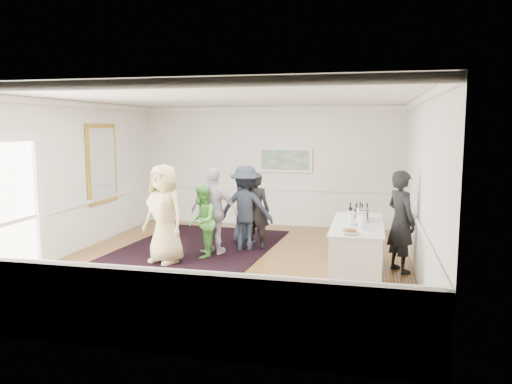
% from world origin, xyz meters
% --- Properties ---
extents(floor, '(8.00, 8.00, 0.00)m').
position_xyz_m(floor, '(0.00, 0.00, 0.00)').
color(floor, olive).
rests_on(floor, ground).
extents(ceiling, '(7.00, 8.00, 0.02)m').
position_xyz_m(ceiling, '(0.00, 0.00, 3.20)').
color(ceiling, white).
rests_on(ceiling, wall_back).
extents(wall_left, '(0.02, 8.00, 3.20)m').
position_xyz_m(wall_left, '(-3.50, 0.00, 1.60)').
color(wall_left, white).
rests_on(wall_left, floor).
extents(wall_right, '(0.02, 8.00, 3.20)m').
position_xyz_m(wall_right, '(3.50, 0.00, 1.60)').
color(wall_right, white).
rests_on(wall_right, floor).
extents(wall_back, '(7.00, 0.02, 3.20)m').
position_xyz_m(wall_back, '(0.00, 4.00, 1.60)').
color(wall_back, white).
rests_on(wall_back, floor).
extents(wall_front, '(7.00, 0.02, 3.20)m').
position_xyz_m(wall_front, '(0.00, -4.00, 1.60)').
color(wall_front, white).
rests_on(wall_front, floor).
extents(wainscoting, '(7.00, 8.00, 1.00)m').
position_xyz_m(wainscoting, '(0.00, 0.00, 0.50)').
color(wainscoting, white).
rests_on(wainscoting, floor).
extents(mirror, '(0.05, 1.25, 1.85)m').
position_xyz_m(mirror, '(-3.45, 1.30, 1.80)').
color(mirror, gold).
rests_on(mirror, wall_left).
extents(doorway, '(0.10, 1.78, 2.56)m').
position_xyz_m(doorway, '(-3.45, -1.90, 1.42)').
color(doorway, white).
rests_on(doorway, wall_left).
extents(landscape_painting, '(1.44, 0.06, 0.66)m').
position_xyz_m(landscape_painting, '(0.40, 3.95, 1.78)').
color(landscape_painting, white).
rests_on(landscape_painting, wall_back).
extents(area_rug, '(3.40, 4.31, 0.02)m').
position_xyz_m(area_rug, '(-1.04, 1.20, 0.01)').
color(area_rug, black).
rests_on(area_rug, floor).
extents(serving_table, '(0.89, 2.35, 0.95)m').
position_xyz_m(serving_table, '(2.43, -0.28, 0.48)').
color(serving_table, silver).
rests_on(serving_table, floor).
extents(bartender, '(0.75, 0.82, 1.88)m').
position_xyz_m(bartender, '(3.20, 0.17, 0.94)').
color(bartender, black).
rests_on(bartender, floor).
extents(guest_tan, '(1.11, 0.92, 1.94)m').
position_xyz_m(guest_tan, '(-1.26, -0.26, 0.97)').
color(guest_tan, tan).
rests_on(guest_tan, floor).
extents(guest_green, '(0.72, 0.84, 1.49)m').
position_xyz_m(guest_green, '(-0.69, 0.32, 0.74)').
color(guest_green, '#51AF46').
rests_on(guest_green, floor).
extents(guest_lilac, '(1.12, 0.59, 1.81)m').
position_xyz_m(guest_lilac, '(-0.52, 0.61, 0.91)').
color(guest_lilac, '#B9ADC2').
rests_on(guest_lilac, floor).
extents(guest_dark_a, '(1.20, 0.70, 1.83)m').
position_xyz_m(guest_dark_a, '(0.03, 1.13, 0.92)').
color(guest_dark_a, '#1E2432').
rests_on(guest_dark_a, floor).
extents(guest_dark_b, '(0.67, 0.49, 1.69)m').
position_xyz_m(guest_dark_b, '(0.22, 1.27, 0.84)').
color(guest_dark_b, black).
rests_on(guest_dark_b, floor).
extents(guest_navy, '(0.88, 0.89, 1.55)m').
position_xyz_m(guest_navy, '(-0.15, 1.70, 0.78)').
color(guest_navy, '#1E2432').
rests_on(guest_navy, floor).
extents(wine_bottles, '(0.38, 0.23, 0.31)m').
position_xyz_m(wine_bottles, '(2.44, 0.24, 1.11)').
color(wine_bottles, black).
rests_on(wine_bottles, serving_table).
extents(juice_pitchers, '(0.33, 0.58, 0.24)m').
position_xyz_m(juice_pitchers, '(2.42, -0.57, 1.07)').
color(juice_pitchers, '#85B841').
rests_on(juice_pitchers, serving_table).
extents(ice_bucket, '(0.26, 0.26, 0.25)m').
position_xyz_m(ice_bucket, '(2.51, -0.07, 1.07)').
color(ice_bucket, silver).
rests_on(ice_bucket, serving_table).
extents(nut_bowl, '(0.28, 0.28, 0.07)m').
position_xyz_m(nut_bowl, '(2.34, -1.22, 0.99)').
color(nut_bowl, white).
rests_on(nut_bowl, serving_table).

